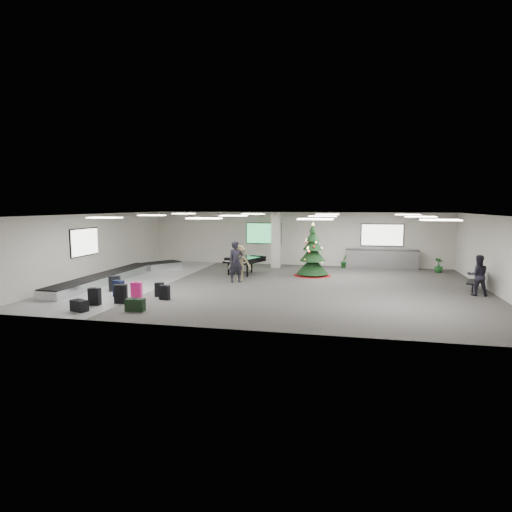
% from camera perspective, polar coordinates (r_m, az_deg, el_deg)
% --- Properties ---
extents(ground, '(18.00, 18.00, 0.00)m').
position_cam_1_polar(ground, '(19.33, 2.78, -3.99)').
color(ground, '#383633').
rests_on(ground, ground).
extents(room_envelope, '(18.02, 14.02, 3.21)m').
position_cam_1_polar(room_envelope, '(19.76, 2.05, 3.06)').
color(room_envelope, '#BAB3AA').
rests_on(room_envelope, ground).
extents(baggage_carousel, '(2.28, 9.71, 0.43)m').
position_cam_1_polar(baggage_carousel, '(21.91, -17.94, -2.47)').
color(baggage_carousel, silver).
rests_on(baggage_carousel, ground).
extents(service_counter, '(4.05, 0.65, 1.08)m').
position_cam_1_polar(service_counter, '(25.63, 16.41, -0.36)').
color(service_counter, silver).
rests_on(service_counter, ground).
extents(suitcase_0, '(0.50, 0.36, 0.72)m').
position_cam_1_polar(suitcase_0, '(16.64, -17.57, -4.84)').
color(suitcase_0, black).
rests_on(suitcase_0, ground).
extents(suitcase_1, '(0.44, 0.23, 0.70)m').
position_cam_1_polar(suitcase_1, '(16.64, -17.58, -4.87)').
color(suitcase_1, black).
rests_on(suitcase_1, ground).
extents(pink_suitcase, '(0.43, 0.28, 0.65)m').
position_cam_1_polar(pink_suitcase, '(17.36, -15.64, -4.41)').
color(pink_suitcase, '#F01F7B').
rests_on(pink_suitcase, ground).
extents(suitcase_3, '(0.42, 0.33, 0.58)m').
position_cam_1_polar(suitcase_3, '(17.46, -12.76, -4.39)').
color(suitcase_3, black).
rests_on(suitcase_3, ground).
extents(navy_suitcase, '(0.50, 0.40, 0.69)m').
position_cam_1_polar(navy_suitcase, '(17.76, -17.84, -4.18)').
color(navy_suitcase, black).
rests_on(navy_suitcase, ground).
extents(suitcase_5, '(0.43, 0.25, 0.65)m').
position_cam_1_polar(suitcase_5, '(16.64, -20.72, -5.09)').
color(suitcase_5, black).
rests_on(suitcase_5, ground).
extents(green_duffel, '(0.65, 0.34, 0.45)m').
position_cam_1_polar(green_duffel, '(15.34, -15.81, -6.28)').
color(green_duffel, black).
rests_on(green_duffel, ground).
extents(suitcase_7, '(0.41, 0.25, 0.58)m').
position_cam_1_polar(suitcase_7, '(16.84, -12.09, -4.78)').
color(suitcase_7, black).
rests_on(suitcase_7, ground).
extents(suitcase_8, '(0.50, 0.38, 0.68)m').
position_cam_1_polar(suitcase_8, '(18.97, -18.32, -3.53)').
color(suitcase_8, black).
rests_on(suitcase_8, ground).
extents(black_duffel, '(0.68, 0.51, 0.41)m').
position_cam_1_polar(black_duffel, '(15.90, -22.49, -6.14)').
color(black_duffel, black).
rests_on(black_duffel, ground).
extents(christmas_tree, '(1.95, 1.95, 2.78)m').
position_cam_1_polar(christmas_tree, '(22.15, 7.55, -0.18)').
color(christmas_tree, maroon).
rests_on(christmas_tree, ground).
extents(grand_piano, '(1.97, 2.26, 1.08)m').
position_cam_1_polar(grand_piano, '(22.39, -1.59, -0.51)').
color(grand_piano, black).
rests_on(grand_piano, ground).
extents(bench, '(0.92, 1.45, 0.87)m').
position_cam_1_polar(bench, '(20.34, 27.34, -2.80)').
color(bench, black).
rests_on(bench, ground).
extents(traveler_a, '(0.85, 0.77, 1.94)m').
position_cam_1_polar(traveler_a, '(20.08, -2.69, -0.78)').
color(traveler_a, black).
rests_on(traveler_a, ground).
extents(traveler_b, '(1.16, 0.72, 1.73)m').
position_cam_1_polar(traveler_b, '(20.44, -2.19, -0.94)').
color(traveler_b, '#8F7F58').
rests_on(traveler_b, ground).
extents(traveler_bench, '(0.81, 0.64, 1.65)m').
position_cam_1_polar(traveler_bench, '(19.28, 27.47, -2.31)').
color(traveler_bench, black).
rests_on(traveler_bench, ground).
extents(potted_plant_left, '(0.49, 0.53, 0.76)m').
position_cam_1_polar(potted_plant_left, '(25.33, 11.65, -0.68)').
color(potted_plant_left, '#14401A').
rests_on(potted_plant_left, ground).
extents(potted_plant_right, '(0.63, 0.63, 0.80)m').
position_cam_1_polar(potted_plant_right, '(25.00, 23.18, -1.15)').
color(potted_plant_right, '#14401A').
rests_on(potted_plant_right, ground).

